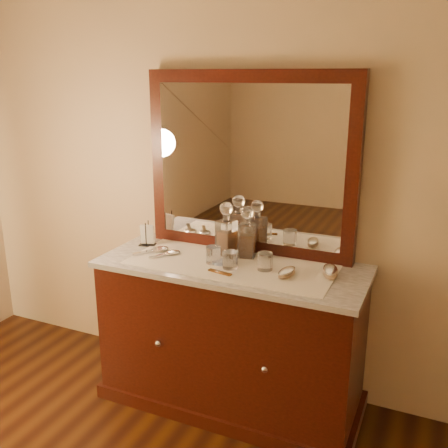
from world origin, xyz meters
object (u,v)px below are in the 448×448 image
Objects in this scene: brush_far at (330,271)px; decanter_left at (226,234)px; mirror_frame at (250,164)px; comb at (220,272)px; decanter_right at (247,237)px; hand_mirror_inner at (170,253)px; brush_near at (287,272)px; dresser_cabinet at (231,337)px; napkin_rack at (147,236)px; hand_mirror_outer at (157,250)px; pin_dish at (220,262)px.

decanter_left is at bearing 173.08° from brush_far.
comb is at bearing -90.02° from mirror_frame.
comb is at bearing -97.45° from decanter_right.
hand_mirror_inner is (-0.37, 0.14, 0.00)m from comb.
dresser_cabinet is at bearing 170.76° from brush_near.
hand_mirror_inner is (-0.37, -0.26, -0.49)m from mirror_frame.
decanter_left is 0.34m from hand_mirror_inner.
napkin_rack is (-0.58, 0.23, 0.05)m from comb.
dresser_cabinet is at bearing -54.96° from decanter_left.
brush_far reaches higher than comb.
hand_mirror_outer is at bearing -177.56° from brush_far.
brush_far is at bearing -10.05° from decanter_right.
decanter_left reaches higher than dresser_cabinet.
brush_near is at bearing -9.24° from dresser_cabinet.
brush_near reaches higher than comb.
brush_far is (0.60, -0.07, -0.09)m from decanter_left.
napkin_rack is at bearing 178.12° from brush_far.
comb is 0.44× the size of decanter_left.
decanter_right is at bearing 4.63° from napkin_rack.
mirror_frame is 8.31× the size of napkin_rack.
hand_mirror_inner is at bearing -176.13° from brush_far.
brush_far is (0.52, 0.20, 0.02)m from comb.
decanter_left is 0.61m from brush_far.
brush_near is at bearing -32.44° from decanter_right.
hand_mirror_outer is (0.11, -0.08, -0.05)m from napkin_rack.
pin_dish is at bearing -11.80° from napkin_rack.
pin_dish is at bearing -4.34° from hand_mirror_outer.
decanter_left is (-0.08, 0.27, 0.11)m from comb.
decanter_left is at bearing 16.59° from hand_mirror_outer.
hand_mirror_inner is (-0.41, -0.15, -0.10)m from decanter_right.
brush_near is (0.29, -0.18, -0.09)m from decanter_right.
comb is (0.05, -0.12, -0.00)m from pin_dish.
decanter_right is at bearing 6.10° from decanter_left.
dresser_cabinet is at bearing 2.55° from hand_mirror_inner.
mirror_frame reaches higher than dresser_cabinet.
brush_near is at bearing -2.97° from hand_mirror_inner.
mirror_frame is at bearing 90.00° from dresser_cabinet.
comb is 0.93× the size of napkin_rack.
pin_dish is 0.18m from decanter_left.
napkin_rack is 0.23m from hand_mirror_inner.
decanter_right is 0.53m from hand_mirror_outer.
mirror_frame is 0.67m from hand_mirror_inner.
brush_near is at bearing -3.93° from hand_mirror_outer.
pin_dish is at bearing -2.36° from hand_mirror_inner.
brush_far is at bearing -6.92° from decanter_left.
napkin_rack is 0.69× the size of hand_mirror_outer.
pin_dish is 0.57× the size of napkin_rack.
brush_near is 0.85× the size of brush_far.
brush_far is (0.20, 0.10, 0.00)m from brush_near.
napkin_rack is at bearing -164.01° from mirror_frame.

